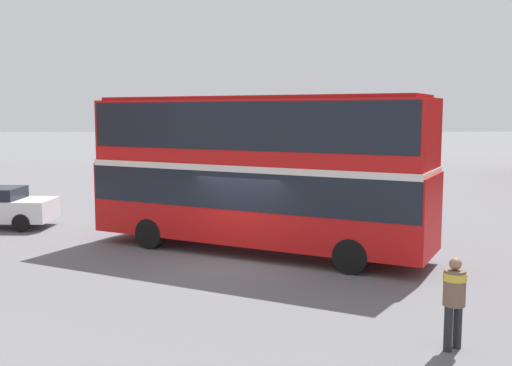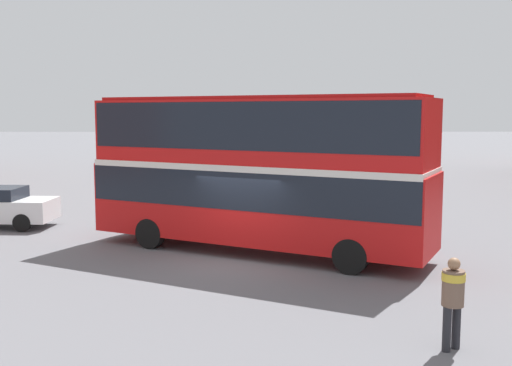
% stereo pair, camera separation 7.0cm
% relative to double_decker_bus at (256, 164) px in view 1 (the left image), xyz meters
% --- Properties ---
extents(ground_plane, '(240.00, 240.00, 0.00)m').
position_rel_double_decker_bus_xyz_m(ground_plane, '(-0.59, -1.26, -2.80)').
color(ground_plane, slate).
extents(double_decker_bus, '(10.89, 7.40, 4.91)m').
position_rel_double_decker_bus_xyz_m(double_decker_bus, '(0.00, 0.00, 0.00)').
color(double_decker_bus, red).
rests_on(double_decker_bus, ground_plane).
extents(pedestrian_foreground, '(0.60, 0.60, 1.76)m').
position_rel_double_decker_bus_xyz_m(pedestrian_foreground, '(3.55, -7.96, -1.72)').
color(pedestrian_foreground, '#232328').
rests_on(pedestrian_foreground, ground_plane).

